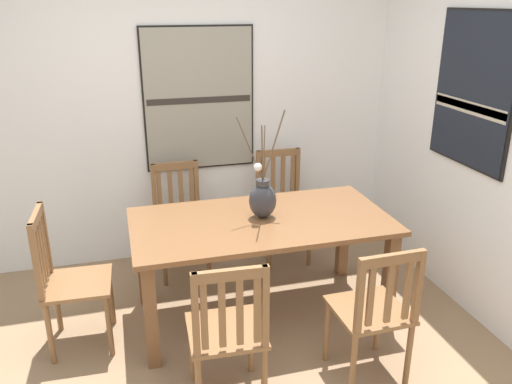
# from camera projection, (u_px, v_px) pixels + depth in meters

# --- Properties ---
(ground_plane) EXTENTS (6.40, 6.40, 0.03)m
(ground_plane) POSITION_uv_depth(u_px,v_px,m) (241.00, 380.00, 3.17)
(ground_plane) COLOR #8E7051
(wall_back) EXTENTS (6.40, 0.12, 2.70)m
(wall_back) POSITION_uv_depth(u_px,v_px,m) (186.00, 104.00, 4.38)
(wall_back) COLOR white
(wall_back) RESTS_ON ground_plane
(dining_table) EXTENTS (1.79, 0.93, 0.75)m
(dining_table) POSITION_uv_depth(u_px,v_px,m) (261.00, 233.00, 3.61)
(dining_table) COLOR brown
(dining_table) RESTS_ON ground_plane
(centerpiece_vase) EXTENTS (0.35, 0.27, 0.73)m
(centerpiece_vase) POSITION_uv_depth(u_px,v_px,m) (263.00, 198.00, 3.56)
(centerpiece_vase) COLOR #333338
(centerpiece_vase) RESTS_ON dining_table
(chair_0) EXTENTS (0.43, 0.43, 0.92)m
(chair_0) POSITION_uv_depth(u_px,v_px,m) (374.00, 311.00, 3.00)
(chair_0) COLOR brown
(chair_0) RESTS_ON ground_plane
(chair_1) EXTENTS (0.44, 0.44, 0.94)m
(chair_1) POSITION_uv_depth(u_px,v_px,m) (227.00, 331.00, 2.80)
(chair_1) COLOR brown
(chair_1) RESTS_ON ground_plane
(chair_2) EXTENTS (0.44, 0.44, 0.97)m
(chair_2) POSITION_uv_depth(u_px,v_px,m) (66.00, 277.00, 3.32)
(chair_2) COLOR brown
(chair_2) RESTS_ON ground_plane
(chair_3) EXTENTS (0.44, 0.44, 0.92)m
(chair_3) POSITION_uv_depth(u_px,v_px,m) (180.00, 216.00, 4.30)
(chair_3) COLOR brown
(chair_3) RESTS_ON ground_plane
(chair_4) EXTENTS (0.43, 0.43, 0.96)m
(chair_4) POSITION_uv_depth(u_px,v_px,m) (282.00, 204.00, 4.52)
(chair_4) COLOR brown
(chair_4) RESTS_ON ground_plane
(painting_on_back_wall) EXTENTS (0.93, 0.05, 1.19)m
(painting_on_back_wall) POSITION_uv_depth(u_px,v_px,m) (199.00, 99.00, 4.32)
(painting_on_back_wall) COLOR black
(painting_on_side_wall) EXTENTS (0.05, 0.81, 1.06)m
(painting_on_side_wall) POSITION_uv_depth(u_px,v_px,m) (474.00, 90.00, 3.53)
(painting_on_side_wall) COLOR black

